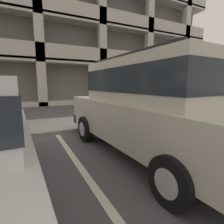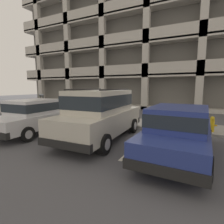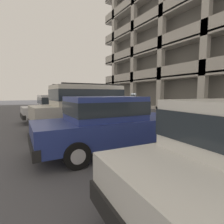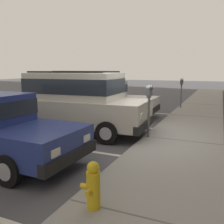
# 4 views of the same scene
# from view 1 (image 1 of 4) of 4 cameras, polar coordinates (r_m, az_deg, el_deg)

# --- Properties ---
(ground_plane) EXTENTS (80.00, 80.00, 0.10)m
(ground_plane) POSITION_cam_1_polar(r_m,az_deg,el_deg) (5.77, -1.40, -6.50)
(ground_plane) COLOR #4C4C51
(sidewalk) EXTENTS (40.00, 2.20, 0.12)m
(sidewalk) POSITION_cam_1_polar(r_m,az_deg,el_deg) (6.91, -6.07, -3.03)
(sidewalk) COLOR gray
(sidewalk) RESTS_ON ground_plane
(parking_stall_lines) EXTENTS (12.63, 4.80, 0.01)m
(parking_stall_lines) POSITION_cam_1_polar(r_m,az_deg,el_deg) (5.57, 19.98, -7.06)
(parking_stall_lines) COLOR silver
(parking_stall_lines) RESTS_ON ground_plane
(silver_suv) EXTENTS (2.15, 4.85, 2.03)m
(silver_suv) POSITION_cam_1_polar(r_m,az_deg,el_deg) (3.75, 12.47, 2.65)
(silver_suv) COLOR beige
(silver_suv) RESTS_ON ground_plane
(parking_meter_near) EXTENTS (0.35, 0.12, 1.52)m
(parking_meter_near) POSITION_cam_1_polar(r_m,az_deg,el_deg) (5.90, -2.63, 6.64)
(parking_meter_near) COLOR #595B60
(parking_meter_near) RESTS_ON sidewalk
(fire_hydrant) EXTENTS (0.30, 0.30, 0.70)m
(fire_hydrant) POSITION_cam_1_polar(r_m,az_deg,el_deg) (8.65, 21.59, 1.52)
(fire_hydrant) COLOR gold
(fire_hydrant) RESTS_ON sidewalk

